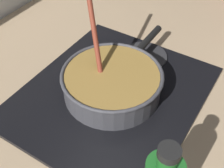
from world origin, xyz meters
name	(u,v)px	position (x,y,z in m)	size (l,w,h in m)	color
ground	(169,127)	(0.00, 0.00, -0.02)	(2.40, 1.60, 0.04)	#9E8466
hob_plate	(112,94)	(0.00, 0.19, 0.01)	(0.56, 0.48, 0.01)	black
burner_ring	(112,92)	(0.00, 0.19, 0.02)	(0.21, 0.21, 0.01)	#592D0C
spare_burner	(144,56)	(0.20, 0.19, 0.01)	(0.15, 0.15, 0.01)	#262628
cooking_pan	(112,82)	(0.00, 0.19, 0.05)	(0.44, 0.29, 0.30)	#38383D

